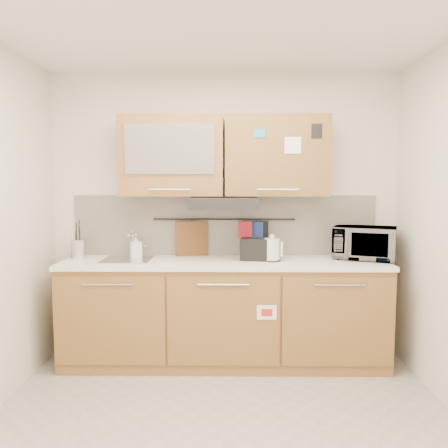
{
  "coord_description": "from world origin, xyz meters",
  "views": [
    {
      "loc": [
        0.04,
        -2.57,
        1.59
      ],
      "look_at": [
        0.0,
        1.05,
        1.25
      ],
      "focal_mm": 35.0,
      "sensor_mm": 36.0,
      "label": 1
    }
  ],
  "objects": [
    {
      "name": "microwave",
      "position": [
        1.25,
        1.28,
        1.06
      ],
      "size": [
        0.62,
        0.52,
        0.29
      ],
      "primitive_type": "imported",
      "rotation": [
        0.0,
        0.0,
        -0.39
      ],
      "color": "#999999",
      "rests_on": "countertop"
    },
    {
      "name": "range_hood",
      "position": [
        0.0,
        1.25,
        1.42
      ],
      "size": [
        0.6,
        0.46,
        0.1
      ],
      "primitive_type": "cube",
      "color": "black",
      "rests_on": "upper_cabinets"
    },
    {
      "name": "kettle",
      "position": [
        0.42,
        1.17,
        1.01
      ],
      "size": [
        0.17,
        0.15,
        0.24
      ],
      "rotation": [
        0.0,
        0.0,
        -0.17
      ],
      "color": "silver",
      "rests_on": "countertop"
    },
    {
      "name": "sink",
      "position": [
        -0.85,
        1.21,
        0.92
      ],
      "size": [
        0.42,
        0.4,
        0.26
      ],
      "color": "silver",
      "rests_on": "countertop"
    },
    {
      "name": "utensil_rail",
      "position": [
        0.0,
        1.45,
        1.26
      ],
      "size": [
        1.3,
        0.02,
        0.02
      ],
      "primitive_type": "cylinder",
      "rotation": [
        0.0,
        1.57,
        0.0
      ],
      "color": "black",
      "rests_on": "backsplash"
    },
    {
      "name": "upper_cabinets",
      "position": [
        -0.0,
        1.32,
        1.83
      ],
      "size": [
        1.82,
        0.37,
        0.7
      ],
      "color": "#A26339",
      "rests_on": "wall_back"
    },
    {
      "name": "pot_holder",
      "position": [
        0.2,
        1.44,
        1.16
      ],
      "size": [
        0.12,
        0.06,
        0.15
      ],
      "primitive_type": "cube",
      "rotation": [
        0.0,
        0.0,
        -0.32
      ],
      "color": "red",
      "rests_on": "utensil_rail"
    },
    {
      "name": "dark_pouch",
      "position": [
        0.34,
        1.44,
        1.13
      ],
      "size": [
        0.14,
        0.06,
        0.21
      ],
      "primitive_type": "cube",
      "rotation": [
        0.0,
        0.0,
        -0.19
      ],
      "color": "black",
      "rests_on": "utensil_rail"
    },
    {
      "name": "oven_mitt",
      "position": [
        0.3,
        1.44,
        1.14
      ],
      "size": [
        0.13,
        0.06,
        0.2
      ],
      "primitive_type": "cube",
      "rotation": [
        0.0,
        0.0,
        -0.29
      ],
      "color": "navy",
      "rests_on": "utensil_rail"
    },
    {
      "name": "base_cabinet",
      "position": [
        0.0,
        1.19,
        0.41
      ],
      "size": [
        2.8,
        0.64,
        0.88
      ],
      "color": "#A26339",
      "rests_on": "floor"
    },
    {
      "name": "countertop",
      "position": [
        0.0,
        1.19,
        0.9
      ],
      "size": [
        2.82,
        0.62,
        0.04
      ],
      "primitive_type": "cube",
      "color": "white",
      "rests_on": "base_cabinet"
    },
    {
      "name": "ceiling",
      "position": [
        0.0,
        0.0,
        2.6
      ],
      "size": [
        3.2,
        3.2,
        0.0
      ],
      "primitive_type": "plane",
      "rotation": [
        3.14,
        0.0,
        0.0
      ],
      "color": "white",
      "rests_on": "wall_back"
    },
    {
      "name": "floor",
      "position": [
        0.0,
        0.0,
        0.0
      ],
      "size": [
        3.2,
        3.2,
        0.0
      ],
      "primitive_type": "plane",
      "color": "#9E9993",
      "rests_on": "ground"
    },
    {
      "name": "backsplash",
      "position": [
        0.0,
        1.49,
        1.2
      ],
      "size": [
        2.8,
        0.02,
        0.56
      ],
      "primitive_type": "cube",
      "color": "silver",
      "rests_on": "countertop"
    },
    {
      "name": "toaster",
      "position": [
        0.27,
        1.21,
        1.02
      ],
      "size": [
        0.28,
        0.19,
        0.19
      ],
      "rotation": [
        0.0,
        0.0,
        -0.17
      ],
      "color": "black",
      "rests_on": "countertop"
    },
    {
      "name": "cutting_board",
      "position": [
        -0.3,
        1.44,
        1.05
      ],
      "size": [
        0.3,
        0.08,
        0.37
      ],
      "primitive_type": "cube",
      "rotation": [
        0.0,
        0.0,
        0.21
      ],
      "color": "brown",
      "rests_on": "utensil_rail"
    },
    {
      "name": "utensil_crock",
      "position": [
        -1.3,
        1.28,
        1.01
      ],
      "size": [
        0.15,
        0.15,
        0.34
      ],
      "rotation": [
        0.0,
        0.0,
        -0.12
      ],
      "color": "silver",
      "rests_on": "countertop"
    },
    {
      "name": "wall_back",
      "position": [
        0.0,
        1.5,
        1.3
      ],
      "size": [
        3.2,
        0.0,
        3.2
      ],
      "primitive_type": "plane",
      "rotation": [
        1.57,
        0.0,
        0.0
      ],
      "color": "silver",
      "rests_on": "ground"
    },
    {
      "name": "soap_bottle",
      "position": [
        -0.8,
        1.32,
        1.03
      ],
      "size": [
        0.13,
        0.13,
        0.22
      ],
      "primitive_type": "imported",
      "rotation": [
        0.0,
        0.0,
        0.39
      ],
      "color": "#999999",
      "rests_on": "countertop"
    }
  ]
}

